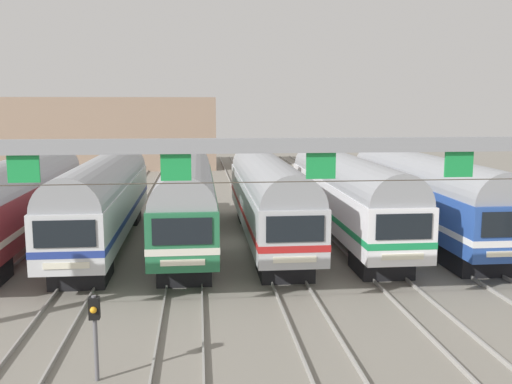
# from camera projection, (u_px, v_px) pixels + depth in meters

# --- Properties ---
(ground_plane) EXTENTS (160.00, 160.00, 0.00)m
(ground_plane) POSITION_uv_depth(u_px,v_px,m) (228.00, 243.00, 31.22)
(ground_plane) COLOR gray
(track_bed) EXTENTS (23.24, 70.00, 0.15)m
(track_bed) POSITION_uv_depth(u_px,v_px,m) (217.00, 194.00, 47.93)
(track_bed) COLOR gray
(track_bed) RESTS_ON ground
(commuter_train_maroon) EXTENTS (2.88, 18.06, 4.77)m
(commuter_train_maroon) POSITION_uv_depth(u_px,v_px,m) (19.00, 197.00, 29.74)
(commuter_train_maroon) COLOR maroon
(commuter_train_maroon) RESTS_ON ground
(commuter_train_silver) EXTENTS (2.88, 18.06, 5.05)m
(commuter_train_silver) POSITION_uv_depth(u_px,v_px,m) (104.00, 196.00, 30.17)
(commuter_train_silver) COLOR silver
(commuter_train_silver) RESTS_ON ground
(commuter_train_green) EXTENTS (2.88, 18.06, 5.05)m
(commuter_train_green) POSITION_uv_depth(u_px,v_px,m) (187.00, 195.00, 30.60)
(commuter_train_green) COLOR #236B42
(commuter_train_green) RESTS_ON ground
(commuter_train_stainless) EXTENTS (2.88, 18.06, 5.05)m
(commuter_train_stainless) POSITION_uv_depth(u_px,v_px,m) (267.00, 194.00, 31.02)
(commuter_train_stainless) COLOR #B2B5BA
(commuter_train_stainless) RESTS_ON ground
(commuter_train_white) EXTENTS (2.88, 18.06, 5.05)m
(commuter_train_white) POSITION_uv_depth(u_px,v_px,m) (346.00, 192.00, 31.45)
(commuter_train_white) COLOR white
(commuter_train_white) RESTS_ON ground
(commuter_train_blue) EXTENTS (2.88, 18.06, 5.05)m
(commuter_train_blue) POSITION_uv_depth(u_px,v_px,m) (422.00, 191.00, 31.88)
(commuter_train_blue) COLOR #284C9E
(commuter_train_blue) RESTS_ON ground
(catenary_gantry) EXTENTS (26.98, 0.44, 6.97)m
(catenary_gantry) POSITION_uv_depth(u_px,v_px,m) (249.00, 175.00, 17.13)
(catenary_gantry) COLOR gray
(catenary_gantry) RESTS_ON ground
(yard_signal_mast) EXTENTS (0.28, 0.35, 2.41)m
(yard_signal_mast) POSITION_uv_depth(u_px,v_px,m) (95.00, 321.00, 15.37)
(yard_signal_mast) COLOR #59595E
(yard_signal_mast) RESTS_ON ground
(maintenance_building) EXTENTS (24.45, 10.00, 8.30)m
(maintenance_building) POSITION_uv_depth(u_px,v_px,m) (113.00, 133.00, 68.42)
(maintenance_building) COLOR gray
(maintenance_building) RESTS_ON ground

